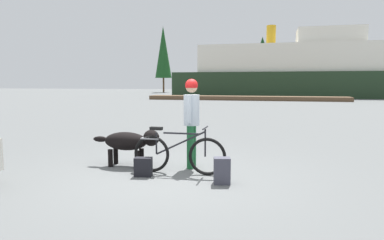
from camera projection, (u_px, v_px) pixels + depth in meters
ground_plane at (166, 177)px, 6.23m from camera, size 160.00×160.00×0.00m
bicycle at (178, 154)px, 6.43m from camera, size 1.81×0.44×0.91m
person_cyclist at (192, 114)px, 6.83m from camera, size 0.32×0.53×1.81m
dog at (130, 142)px, 6.99m from camera, size 1.47×0.45×0.78m
backpack at (222, 171)px, 5.80m from camera, size 0.32×0.26×0.46m
handbag_pannier at (143, 167)px, 6.27m from camera, size 0.34×0.23×0.35m
dock_pier at (245, 98)px, 33.40m from camera, size 19.38×2.15×0.40m
ferry_boat at (302, 72)px, 40.25m from camera, size 29.89×7.55×8.54m
pine_tree_far_left at (163, 52)px, 58.65m from camera, size 2.86×2.86×11.45m
pine_tree_center at (262, 58)px, 54.55m from camera, size 4.35×4.35×9.03m
pine_tree_mid_back at (317, 53)px, 59.01m from camera, size 4.24×4.24×10.44m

